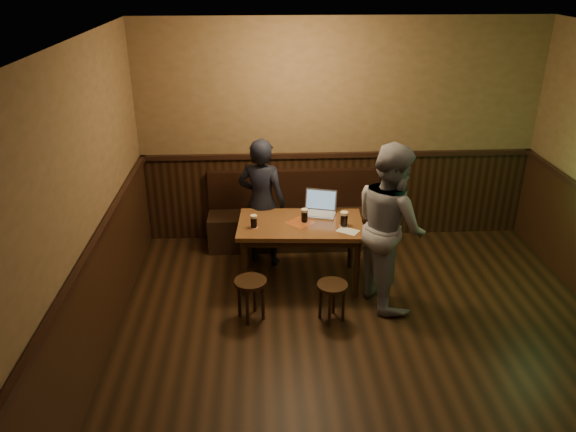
# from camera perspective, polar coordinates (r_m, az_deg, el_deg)

# --- Properties ---
(room) EXTENTS (5.04, 6.04, 2.84)m
(room) POSITION_cam_1_polar(r_m,az_deg,el_deg) (4.66, 9.70, -3.67)
(room) COLOR black
(room) RESTS_ON ground
(bench) EXTENTS (2.20, 0.50, 0.95)m
(bench) POSITION_cam_1_polar(r_m,az_deg,el_deg) (7.22, 0.70, -0.55)
(bench) COLOR black
(bench) RESTS_ON ground
(pub_table) EXTENTS (1.42, 0.87, 0.74)m
(pub_table) POSITION_cam_1_polar(r_m,az_deg,el_deg) (6.23, 1.26, -1.50)
(pub_table) COLOR brown
(pub_table) RESTS_ON ground
(stool_left) EXTENTS (0.41, 0.41, 0.45)m
(stool_left) POSITION_cam_1_polar(r_m,az_deg,el_deg) (5.72, -3.82, -7.31)
(stool_left) COLOR black
(stool_left) RESTS_ON ground
(stool_right) EXTENTS (0.39, 0.39, 0.42)m
(stool_right) POSITION_cam_1_polar(r_m,az_deg,el_deg) (5.71, 4.51, -7.64)
(stool_right) COLOR black
(stool_right) RESTS_ON ground
(pint_left) EXTENTS (0.09, 0.09, 0.15)m
(pint_left) POSITION_cam_1_polar(r_m,az_deg,el_deg) (6.06, -3.50, -0.55)
(pint_left) COLOR #AA3014
(pint_left) RESTS_ON pub_table
(pint_mid) EXTENTS (0.10, 0.10, 0.16)m
(pint_mid) POSITION_cam_1_polar(r_m,az_deg,el_deg) (6.18, 1.69, 0.06)
(pint_mid) COLOR #AA3014
(pint_mid) RESTS_ON pub_table
(pint_right) EXTENTS (0.11, 0.11, 0.17)m
(pint_right) POSITION_cam_1_polar(r_m,az_deg,el_deg) (6.11, 5.72, -0.30)
(pint_right) COLOR #AA3014
(pint_right) RESTS_ON pub_table
(laptop) EXTENTS (0.43, 0.38, 0.26)m
(laptop) POSITION_cam_1_polar(r_m,az_deg,el_deg) (6.41, 3.25, 0.85)
(laptop) COLOR silver
(laptop) RESTS_ON pub_table
(menu) EXTENTS (0.27, 0.25, 0.00)m
(menu) POSITION_cam_1_polar(r_m,az_deg,el_deg) (6.03, 6.11, -1.52)
(menu) COLOR silver
(menu) RESTS_ON pub_table
(person_suit) EXTENTS (0.66, 0.53, 1.56)m
(person_suit) POSITION_cam_1_polar(r_m,az_deg,el_deg) (6.59, -2.67, 1.36)
(person_suit) COLOR black
(person_suit) RESTS_ON ground
(person_grey) EXTENTS (0.86, 1.00, 1.77)m
(person_grey) POSITION_cam_1_polar(r_m,az_deg,el_deg) (5.88, 10.33, -0.95)
(person_grey) COLOR gray
(person_grey) RESTS_ON ground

